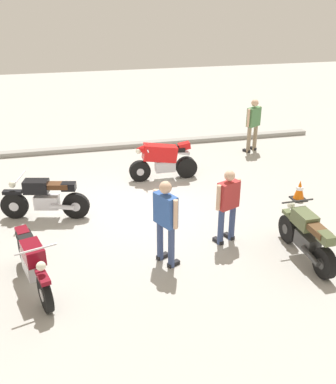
{
  "coord_description": "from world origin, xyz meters",
  "views": [
    {
      "loc": [
        -1.6,
        -9.68,
        5.01
      ],
      "look_at": [
        0.49,
        -0.81,
        0.75
      ],
      "focal_mm": 41.21,
      "sensor_mm": 36.0,
      "label": 1
    }
  ],
  "objects": [
    {
      "name": "person_in_green_shirt",
      "position": [
        4.32,
        3.27,
        1.01
      ],
      "size": [
        0.62,
        0.49,
        1.75
      ],
      "rotation": [
        0.0,
        0.0,
        2.1
      ],
      "color": "gray",
      "rests_on": "ground"
    },
    {
      "name": "curb_edge",
      "position": [
        0.0,
        4.6,
        0.07
      ],
      "size": [
        14.0,
        0.3,
        0.15
      ],
      "primitive_type": "cube",
      "color": "gray",
      "rests_on": "ground"
    },
    {
      "name": "motorcycle_maroon_cruiser",
      "position": [
        -2.44,
        -2.68,
        0.52
      ],
      "size": [
        0.83,
        2.04,
        1.09
      ],
      "rotation": [
        0.0,
        0.0,
        5.0
      ],
      "color": "black",
      "rests_on": "ground"
    },
    {
      "name": "person_in_red_shirt",
      "position": [
        1.5,
        -1.99,
        0.94
      ],
      "size": [
        0.63,
        0.45,
        1.65
      ],
      "rotation": [
        0.0,
        0.0,
        1.97
      ],
      "color": "#384772",
      "rests_on": "ground"
    },
    {
      "name": "motorcycle_red_sportbike",
      "position": [
        0.93,
        1.65,
        0.59
      ],
      "size": [
        1.95,
        0.7,
        1.14
      ],
      "rotation": [
        0.0,
        0.0,
        3.13
      ],
      "color": "black",
      "rests_on": "ground"
    },
    {
      "name": "ground_plane",
      "position": [
        0.0,
        0.0,
        0.0
      ],
      "size": [
        40.0,
        40.0,
        0.0
      ],
      "primitive_type": "plane",
      "color": "#ADAAA3"
    },
    {
      "name": "person_in_blue_shirt",
      "position": [
        0.05,
        -2.49,
        1.02
      ],
      "size": [
        0.48,
        0.64,
        1.77
      ],
      "rotation": [
        0.0,
        0.0,
        0.46
      ],
      "color": "#384772",
      "rests_on": "ground"
    },
    {
      "name": "traffic_cone",
      "position": [
        4.05,
        -0.47,
        0.26
      ],
      "size": [
        0.36,
        0.36,
        0.53
      ],
      "color": "black",
      "rests_on": "ground"
    },
    {
      "name": "motorcycle_black_cruiser",
      "position": [
        -2.28,
        0.0,
        0.52
      ],
      "size": [
        2.06,
        0.84,
        1.09
      ],
      "rotation": [
        0.0,
        0.0,
        2.91
      ],
      "color": "black",
      "rests_on": "ground"
    },
    {
      "name": "motorcycle_olive_vintage",
      "position": [
        2.83,
        -2.96,
        0.49
      ],
      "size": [
        0.7,
        1.95,
        1.07
      ],
      "rotation": [
        0.0,
        0.0,
        1.6
      ],
      "color": "black",
      "rests_on": "ground"
    }
  ]
}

